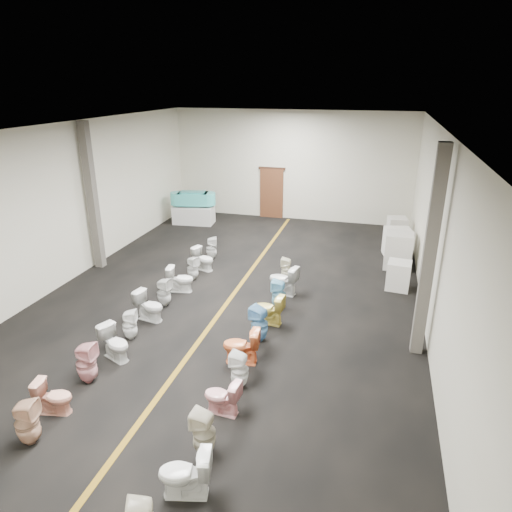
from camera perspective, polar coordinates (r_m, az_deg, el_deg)
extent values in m
plane|color=black|center=(12.64, -3.02, -5.06)|extent=(16.00, 16.00, 0.00)
plane|color=black|center=(11.40, -3.47, 15.70)|extent=(16.00, 16.00, 0.00)
plane|color=beige|center=(19.39, 4.39, 11.16)|extent=(10.00, 0.00, 10.00)
plane|color=beige|center=(14.19, -22.87, 5.91)|extent=(0.00, 16.00, 16.00)
plane|color=beige|center=(11.33, 21.55, 2.59)|extent=(0.00, 16.00, 16.00)
cube|color=#815C12|center=(12.64, -3.02, -5.04)|extent=(0.12, 15.60, 0.01)
cube|color=#562D19|center=(19.74, 1.96, 7.82)|extent=(1.00, 0.10, 2.10)
cube|color=#331C11|center=(19.53, 2.01, 10.89)|extent=(1.15, 0.08, 0.10)
cube|color=#59544C|center=(14.82, -19.79, 6.91)|extent=(0.25, 0.25, 4.50)
cube|color=#59544C|center=(9.89, 20.85, 0.10)|extent=(0.25, 0.25, 4.50)
cube|color=silver|center=(19.18, -7.78, 5.13)|extent=(1.71, 0.97, 0.73)
cube|color=#43C3BC|center=(19.00, -7.89, 7.12)|extent=(1.31, 0.90, 0.50)
cylinder|color=#43C3BC|center=(19.12, -9.67, 7.11)|extent=(0.66, 0.66, 0.50)
cylinder|color=#43C3BC|center=(18.90, -6.09, 7.12)|extent=(0.66, 0.66, 0.50)
cube|color=teal|center=(18.96, -7.92, 7.70)|extent=(1.07, 0.66, 0.20)
cube|color=white|center=(13.54, 17.38, -2.33)|extent=(0.69, 0.69, 0.81)
cube|color=silver|center=(15.04, 17.35, 0.67)|extent=(0.83, 0.83, 1.13)
cube|color=white|center=(16.05, 17.25, 1.60)|extent=(0.98, 0.98, 0.95)
cube|color=silver|center=(17.53, 17.18, 3.17)|extent=(0.75, 0.75, 0.91)
imported|color=tan|center=(8.64, -26.70, -18.10)|extent=(0.45, 0.44, 0.83)
imported|color=#F6AA8F|center=(9.17, -23.93, -15.78)|extent=(0.70, 0.48, 0.66)
imported|color=pink|center=(9.67, -20.43, -12.42)|extent=(0.43, 0.42, 0.86)
imported|color=silver|center=(10.25, -17.18, -10.35)|extent=(0.84, 0.67, 0.75)
imported|color=white|center=(10.89, -15.51, -8.28)|extent=(0.41, 0.40, 0.72)
imported|color=silver|center=(11.59, -13.17, -6.10)|extent=(0.80, 0.55, 0.75)
imported|color=silver|center=(12.18, -11.44, -4.49)|extent=(0.38, 0.38, 0.78)
imported|color=white|center=(12.95, -9.41, -2.86)|extent=(0.78, 0.53, 0.74)
imported|color=white|center=(13.66, -7.91, -1.50)|extent=(0.43, 0.43, 0.73)
imported|color=white|center=(14.32, -6.57, -0.36)|extent=(0.80, 0.60, 0.72)
imported|color=silver|center=(15.17, -5.59, 0.99)|extent=(0.44, 0.44, 0.76)
imported|color=white|center=(7.17, -8.88, -25.34)|extent=(0.84, 0.60, 0.77)
imported|color=beige|center=(7.69, -6.50, -21.12)|extent=(0.39, 0.38, 0.80)
imported|color=#F7ABAD|center=(8.44, -4.26, -17.16)|extent=(0.69, 0.43, 0.68)
imported|color=white|center=(9.00, -2.06, -14.04)|extent=(0.37, 0.36, 0.76)
imported|color=orange|center=(9.68, -1.86, -11.19)|extent=(0.81, 0.52, 0.78)
imported|color=#64A0CE|center=(10.40, 0.44, -8.49)|extent=(0.49, 0.49, 0.86)
imported|color=#E3CD57|center=(11.12, 1.58, -6.66)|extent=(0.79, 0.50, 0.77)
imported|color=#81C7E7|center=(11.82, 2.88, -4.82)|extent=(0.37, 0.36, 0.80)
imported|color=silver|center=(12.63, 3.43, -3.01)|extent=(0.89, 0.63, 0.83)
imported|color=beige|center=(13.52, 3.86, -1.64)|extent=(0.33, 0.33, 0.70)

